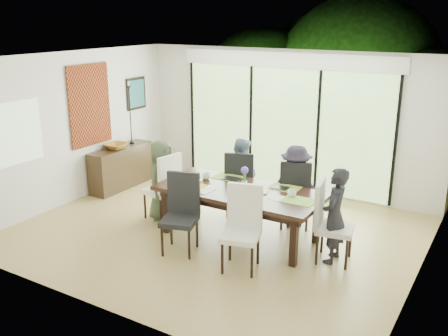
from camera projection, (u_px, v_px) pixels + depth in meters
The scene contains 62 objects.
floor at pixel (216, 233), 7.89m from camera, with size 6.00×5.00×0.01m, color olive.
ceiling at pixel (215, 58), 7.09m from camera, with size 6.00×5.00×0.01m, color white.
wall_back at pixel (284, 121), 9.55m from camera, with size 6.00×0.02×2.70m, color silver.
wall_front at pixel (94, 201), 5.43m from camera, with size 6.00×0.02×2.70m, color beige.
wall_left at pixel (74, 128), 8.97m from camera, with size 0.02×5.00×2.70m, color silver.
wall_right at pixel (427, 183), 6.02m from camera, with size 0.02×5.00×2.70m, color silver.
glass_doors at pixel (283, 129), 9.56m from camera, with size 4.20×0.02×2.30m, color #598C3F.
blinds_header at pixel (286, 60), 9.17m from camera, with size 4.40×0.06×0.28m, color white.
mullion_a at pixel (193, 118), 10.58m from camera, with size 0.05×0.04×2.30m, color black.
mullion_b at pixel (251, 125), 9.90m from camera, with size 0.05×0.04×2.30m, color black.
mullion_c at pixel (318, 133), 9.21m from camera, with size 0.05×0.04×2.30m, color black.
mullion_d at pixel (395, 143), 8.52m from camera, with size 0.05×0.04×2.30m, color black.
side_window at pixel (17, 133), 7.92m from camera, with size 0.02×0.90×1.00m, color #8CAD7F.
deck at pixel (299, 178), 10.69m from camera, with size 6.00×1.80×0.10m, color #513623.
rail_top at pixel (314, 143), 11.17m from camera, with size 6.00×0.08×0.06m, color brown.
foliage_left at pixel (263, 91), 12.61m from camera, with size 3.20×3.20×3.20m, color #14380F.
foliage_mid at pixel (357, 80), 11.92m from camera, with size 4.00×4.00×4.00m, color #14380F.
foliage_right at pixel (428, 115), 10.54m from camera, with size 2.80×2.80×2.80m, color #14380F.
foliage_far at pixel (327, 82), 13.04m from camera, with size 3.60×3.60×3.60m, color #14380F.
table_top at pixel (240, 191), 7.50m from camera, with size 2.51×1.15×0.06m, color black.
table_apron at pixel (240, 197), 7.53m from camera, with size 2.30×0.94×0.10m, color black.
table_leg_fl at pixel (166, 211), 7.79m from camera, with size 0.09×0.09×0.72m, color black.
table_leg_fr at pixel (294, 242), 6.73m from camera, with size 0.09×0.09×0.72m, color black.
table_leg_bl at pixel (197, 195), 8.50m from camera, with size 0.09×0.09×0.72m, color black.
table_leg_br at pixel (317, 220), 7.44m from camera, with size 0.09×0.09×0.72m, color black.
chair_left_end at pixel (161, 186), 8.29m from camera, with size 0.48×0.48×1.15m, color white, non-canonical shape.
chair_right_end at pixel (335, 223), 6.82m from camera, with size 0.48×0.48×1.15m, color beige, non-canonical shape.
chair_far_left at pixel (241, 182), 8.47m from camera, with size 0.48×0.48×1.15m, color black, non-canonical shape.
chair_far_right at pixel (296, 192), 7.98m from camera, with size 0.48×0.48×1.15m, color black, non-canonical shape.
chair_near_left at pixel (179, 215), 7.08m from camera, with size 0.48×0.48×1.15m, color black, non-canonical shape.
chair_near_right at pixel (241, 230), 6.59m from camera, with size 0.48×0.48×1.15m, color white, non-canonical shape.
person_left_end at pixel (162, 180), 8.25m from camera, with size 0.63×0.40×1.35m, color #3B452E.
person_right_end at pixel (335, 216), 6.80m from camera, with size 0.63×0.40×1.35m, color black.
person_far_left at pixel (240, 177), 8.42m from camera, with size 0.63×0.40×1.35m, color slate.
person_far_right at pixel (295, 187), 7.93m from camera, with size 0.63×0.40×1.35m, color black.
placemat_left at pixel (188, 179), 7.96m from camera, with size 0.46×0.33×0.01m, color #77AA3C.
placemat_right at pixel (299, 201), 7.02m from camera, with size 0.46×0.33×0.01m, color #7BAB3D.
placemat_far_l at pixel (228, 177), 8.04m from camera, with size 0.46×0.33×0.01m, color #72A23A.
placemat_far_r at pixel (284, 188), 7.55m from camera, with size 0.46×0.33×0.01m, color olive.
placemat_paper at pixel (198, 189), 7.51m from camera, with size 0.46×0.33×0.01m, color white.
tablet_far_l at pixel (231, 178), 7.95m from camera, with size 0.27×0.19×0.01m, color black.
tablet_far_r at pixel (280, 188), 7.53m from camera, with size 0.25×0.18×0.01m, color black.
papers at pixel (281, 199), 7.11m from camera, with size 0.31×0.23×0.00m, color white.
platter_base at pixel (198, 188), 7.51m from camera, with size 0.27×0.27×0.03m, color white.
platter_snacks at pixel (198, 186), 7.50m from camera, with size 0.21×0.21×0.01m, color orange.
vase at pixel (244, 185), 7.49m from camera, with size 0.08×0.08×0.13m, color silver.
hyacinth_stems at pixel (245, 177), 7.45m from camera, with size 0.04×0.04×0.17m, color #337226.
hyacinth_blooms at pixel (245, 170), 7.42m from camera, with size 0.12×0.12×0.12m, color #5A50C8.
laptop at pixel (190, 181), 7.82m from camera, with size 0.35×0.22×0.03m, color silver.
cup_a at pixel (206, 176), 7.94m from camera, with size 0.13×0.13×0.10m, color white.
cup_b at pixel (246, 190), 7.32m from camera, with size 0.10×0.10×0.10m, color white.
cup_c at pixel (292, 194), 7.17m from camera, with size 0.13×0.13×0.10m, color white.
book at pixel (256, 191), 7.41m from camera, with size 0.17×0.23×0.02m, color white.
sideboard at pixel (121, 167), 9.86m from camera, with size 0.41×1.45×0.81m, color black.
bowl at pixel (116, 146), 9.64m from camera, with size 0.43×0.43×0.10m, color #8C5C1E.
candlestick_base at pixel (132, 143), 10.02m from camera, with size 0.09×0.09×0.04m, color black.
candlestick_shaft at pixel (130, 115), 9.86m from camera, with size 0.02×0.02×1.13m, color black.
candlestick_pan at pixel (129, 86), 9.69m from camera, with size 0.09×0.09×0.03m, color black.
candle at pixel (128, 84), 9.67m from camera, with size 0.03×0.03×0.09m, color silver.
tapestry at pixel (90, 105), 9.17m from camera, with size 0.02×1.00×1.50m, color #973516.
art_frame at pixel (136, 93), 10.23m from camera, with size 0.03×0.55×0.65m, color black.
art_canvas at pixel (137, 93), 10.22m from camera, with size 0.01×0.45×0.55m, color #1B4F57.
Camera 1 is at (3.83, -6.15, 3.30)m, focal length 40.00 mm.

